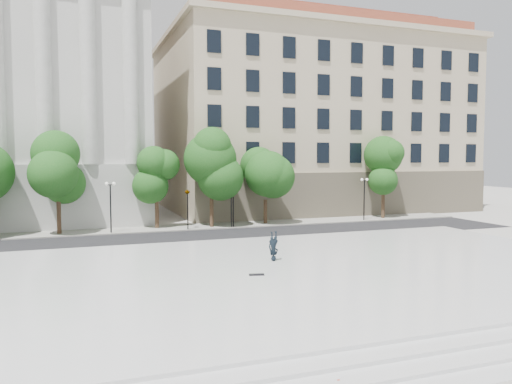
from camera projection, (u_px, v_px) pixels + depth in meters
The scene contains 12 objects.
ground at pixel (277, 295), 24.10m from camera, with size 160.00×160.00×0.00m, color #B2AFA8.
plaza at pixel (255, 276), 26.89m from camera, with size 44.00×22.00×0.45m, color silver.
street at pixel (193, 238), 40.97m from camera, with size 60.00×8.00×0.02m, color black.
far_sidewalk at pixel (179, 228), 46.59m from camera, with size 60.00×4.00×0.12m, color #99978D.
building_east at pixel (305, 123), 66.61m from camera, with size 36.00×26.15×23.00m.
traffic_light_west at pixel (188, 189), 44.90m from camera, with size 0.80×1.98×4.28m.
traffic_light_east at pixel (231, 190), 46.31m from camera, with size 0.54×1.60×4.13m.
person_lying at pixel (274, 257), 29.78m from camera, with size 0.64×0.42×1.76m, color black.
skateboard at pixel (257, 275), 26.12m from camera, with size 0.79×0.20×0.08m, color black.
plaza_steps at pixel (384, 364), 15.74m from camera, with size 44.00×3.00×0.30m.
street_trees at pixel (127, 173), 44.30m from camera, with size 47.43×5.12×7.96m.
lamp_posts at pixel (179, 197), 44.98m from camera, with size 38.56×0.28×4.52m.
Camera 1 is at (-9.02, -21.93, 6.63)m, focal length 35.00 mm.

